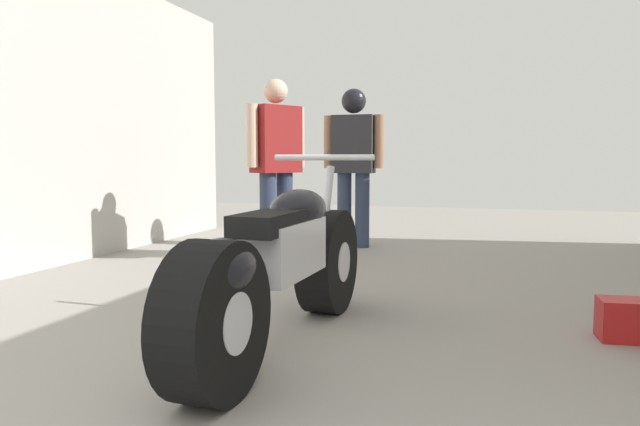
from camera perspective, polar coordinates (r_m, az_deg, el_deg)
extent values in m
plane|color=gray|center=(4.05, 2.07, -8.75)|extent=(16.70, 16.70, 0.00)
cylinder|color=black|center=(3.80, 0.73, -4.62)|extent=(0.24, 0.66, 0.66)
cylinder|color=silver|center=(3.80, 0.73, -4.62)|extent=(0.24, 0.26, 0.25)
cylinder|color=black|center=(2.46, -10.18, -10.17)|extent=(0.24, 0.66, 0.66)
cylinder|color=silver|center=(2.46, -10.18, -10.17)|extent=(0.24, 0.26, 0.25)
cube|color=silver|center=(3.08, -3.54, -3.46)|extent=(0.27, 0.67, 0.29)
ellipsoid|color=black|center=(3.27, -2.06, 0.31)|extent=(0.28, 0.54, 0.23)
cube|color=black|center=(2.89, -4.94, -0.96)|extent=(0.24, 0.50, 0.10)
ellipsoid|color=black|center=(2.46, -9.68, -5.25)|extent=(0.28, 0.46, 0.25)
cylinder|color=silver|center=(3.72, 0.54, -0.04)|extent=(0.06, 0.26, 0.60)
cylinder|color=silver|center=(3.67, 0.34, 5.35)|extent=(0.64, 0.06, 0.04)
cylinder|color=silver|center=(2.92, -8.48, -9.67)|extent=(0.11, 0.57, 0.09)
cylinder|color=#2D3851|center=(5.93, -3.40, -0.18)|extent=(0.22, 0.22, 0.84)
cylinder|color=#2D3851|center=(5.80, -5.00, -0.31)|extent=(0.22, 0.22, 0.84)
cube|color=maroon|center=(5.84, -4.24, 7.05)|extent=(0.45, 0.53, 0.65)
cylinder|color=beige|center=(6.03, -2.06, 7.26)|extent=(0.16, 0.16, 0.59)
cylinder|color=beige|center=(5.66, -6.55, 7.36)|extent=(0.16, 0.16, 0.59)
sphere|color=beige|center=(5.87, -4.27, 11.57)|extent=(0.23, 0.23, 0.23)
cylinder|color=#2D3851|center=(6.58, 4.07, 0.26)|extent=(0.16, 0.16, 0.82)
cylinder|color=#2D3851|center=(6.63, 2.34, 0.30)|extent=(0.16, 0.16, 0.82)
cube|color=#2D2D33|center=(6.58, 3.24, 6.60)|extent=(0.46, 0.25, 0.63)
cylinder|color=#9E7051|center=(6.52, 5.68, 6.82)|extent=(0.11, 0.11, 0.58)
cylinder|color=#9E7051|center=(6.66, 0.85, 6.81)|extent=(0.11, 0.11, 0.58)
sphere|color=black|center=(6.61, 3.26, 10.51)|extent=(0.23, 0.23, 0.23)
sphere|color=black|center=(6.61, 3.26, 10.66)|extent=(0.27, 0.27, 0.27)
cube|color=#B21919|center=(3.66, 28.03, -9.07)|extent=(0.40, 0.23, 0.22)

